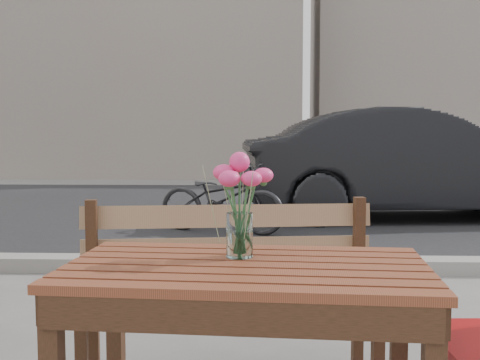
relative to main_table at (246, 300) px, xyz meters
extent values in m
cube|color=black|center=(0.05, 7.01, -0.62)|extent=(30.00, 8.00, 0.00)
cube|color=gray|center=(0.05, 3.01, -0.56)|extent=(30.00, 0.25, 0.12)
cube|color=gray|center=(-2.95, 14.01, 3.38)|extent=(8.00, 3.00, 8.00)
cube|color=gray|center=(5.05, 15.01, 2.38)|extent=(7.00, 3.00, 6.00)
cube|color=#5B2E18|center=(0.00, 0.00, 0.11)|extent=(1.25, 0.79, 0.03)
cube|color=black|center=(-0.53, 0.34, -0.26)|extent=(0.06, 0.06, 0.71)
cube|color=black|center=(0.57, 0.26, -0.26)|extent=(0.06, 0.06, 0.71)
cube|color=#93704C|center=(-0.09, 0.72, -0.17)|extent=(1.45, 0.55, 0.03)
cube|color=#93704C|center=(-0.11, 0.93, 0.07)|extent=(1.41, 0.20, 0.38)
cube|color=black|center=(-0.71, 0.48, -0.39)|extent=(0.06, 0.06, 0.46)
cube|color=black|center=(0.57, 0.64, -0.39)|extent=(0.06, 0.06, 0.46)
cube|color=black|center=(-0.75, 0.80, -0.19)|extent=(0.06, 0.06, 0.86)
cube|color=black|center=(0.53, 0.96, -0.19)|extent=(0.06, 0.06, 0.86)
cylinder|color=white|center=(-0.03, 0.11, 0.20)|extent=(0.09, 0.09, 0.16)
cylinder|color=#336C3A|center=(-0.03, 0.11, 0.28)|extent=(0.06, 0.06, 0.31)
imported|color=black|center=(2.05, 6.21, 0.12)|extent=(4.60, 1.97, 1.47)
imported|color=black|center=(-0.41, 4.93, -0.22)|extent=(1.63, 1.02, 0.81)
camera|label=1|loc=(0.05, -1.97, 0.57)|focal=45.00mm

